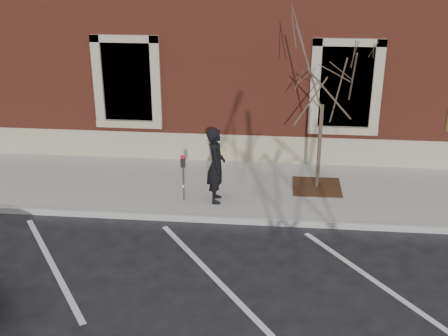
# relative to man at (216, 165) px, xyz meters

# --- Properties ---
(ground) EXTENTS (120.00, 120.00, 0.00)m
(ground) POSITION_rel_man_xyz_m (0.21, -0.81, -1.08)
(ground) COLOR #28282B
(ground) RESTS_ON ground
(sidewalk_near) EXTENTS (40.00, 3.50, 0.15)m
(sidewalk_near) POSITION_rel_man_xyz_m (0.21, 0.94, -1.00)
(sidewalk_near) COLOR #9A9890
(sidewalk_near) RESTS_ON ground
(curb_near) EXTENTS (40.00, 0.12, 0.15)m
(curb_near) POSITION_rel_man_xyz_m (0.21, -0.86, -1.00)
(curb_near) COLOR #9E9E99
(curb_near) RESTS_ON ground
(parking_stripes) EXTENTS (28.00, 4.40, 0.01)m
(parking_stripes) POSITION_rel_man_xyz_m (0.21, -3.01, -1.07)
(parking_stripes) COLOR silver
(parking_stripes) RESTS_ON ground
(building_civic) EXTENTS (40.00, 8.62, 8.00)m
(building_civic) POSITION_rel_man_xyz_m (0.21, 6.93, 2.92)
(building_civic) COLOR maroon
(building_civic) RESTS_ON ground
(man) EXTENTS (0.52, 0.72, 1.85)m
(man) POSITION_rel_man_xyz_m (0.00, 0.00, 0.00)
(man) COLOR black
(man) RESTS_ON sidewalk_near
(parking_meter) EXTENTS (0.11, 0.08, 1.17)m
(parking_meter) POSITION_rel_man_xyz_m (-0.78, -0.08, -0.11)
(parking_meter) COLOR #595B60
(parking_meter) RESTS_ON sidewalk_near
(tree_grate) EXTENTS (1.23, 1.23, 0.03)m
(tree_grate) POSITION_rel_man_xyz_m (2.49, 1.05, -0.91)
(tree_grate) COLOR #3F2A14
(tree_grate) RESTS_ON sidewalk_near
(sapling) EXTENTS (2.40, 2.40, 4.00)m
(sapling) POSITION_rel_man_xyz_m (2.49, 1.05, 1.87)
(sapling) COLOR brown
(sapling) RESTS_ON sidewalk_near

